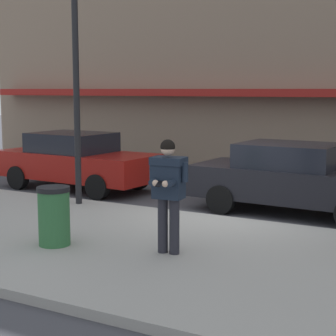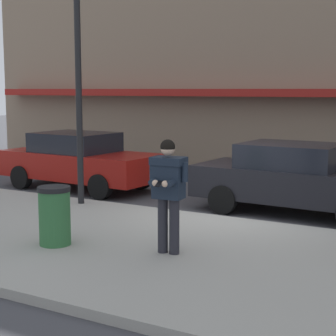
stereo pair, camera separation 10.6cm
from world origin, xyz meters
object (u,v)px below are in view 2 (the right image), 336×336
at_px(parked_sedan_mid, 297,178).
at_px(trash_bin, 55,215).
at_px(man_texting_on_phone, 168,184).
at_px(street_lamp_post, 78,69).
at_px(parked_sedan_near, 79,160).

distance_m(parked_sedan_mid, trash_bin, 5.53).
bearing_deg(man_texting_on_phone, trash_bin, -165.11).
bearing_deg(street_lamp_post, parked_sedan_mid, 24.24).
xyz_separation_m(street_lamp_post, trash_bin, (1.79, -2.91, -2.51)).
bearing_deg(parked_sedan_near, parked_sedan_mid, -0.88).
bearing_deg(parked_sedan_mid, parked_sedan_near, 179.12).
bearing_deg(street_lamp_post, man_texting_on_phone, -33.29).
bearing_deg(trash_bin, parked_sedan_mid, 62.07).
height_order(man_texting_on_phone, trash_bin, man_texting_on_phone).
relative_size(street_lamp_post, trash_bin, 4.98).
height_order(man_texting_on_phone, street_lamp_post, street_lamp_post).
height_order(parked_sedan_near, trash_bin, parked_sedan_near).
bearing_deg(trash_bin, parked_sedan_near, 125.03).
distance_m(parked_sedan_mid, street_lamp_post, 5.35).
bearing_deg(trash_bin, man_texting_on_phone, 14.89).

